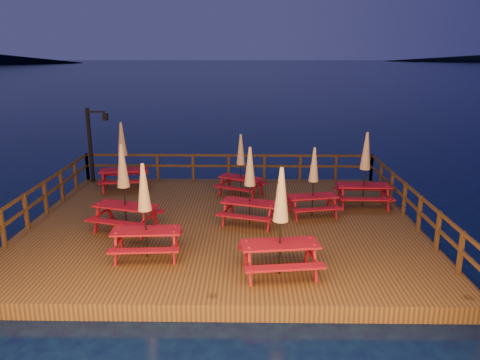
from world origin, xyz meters
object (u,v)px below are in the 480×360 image
Objects in this scene: picnic_table_1 at (365,169)px; picnic_table_0 at (281,220)px; lamp_post at (93,138)px; picnic_table_2 at (250,185)px.

picnic_table_0 is at bearing -121.23° from picnic_table_1.
lamp_post reaches higher than picnic_table_1.
picnic_table_1 is at bearing -16.47° from lamp_post.
lamp_post is 1.16× the size of picnic_table_1.
lamp_post is at bearing 160.69° from picnic_table_2.
picnic_table_2 is (-3.89, -1.76, -0.08)m from picnic_table_1.
lamp_post is 1.23× the size of picnic_table_2.
lamp_post reaches higher than picnic_table_2.
lamp_post is 10.57m from picnic_table_1.
picnic_table_0 is 1.09× the size of picnic_table_2.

